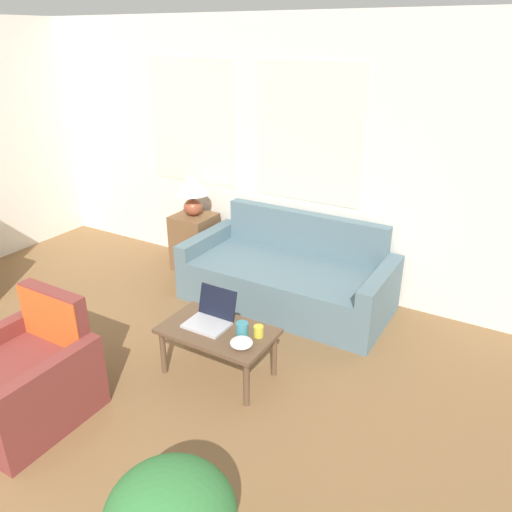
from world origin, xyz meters
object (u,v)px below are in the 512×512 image
object	(u,v)px
armchair	(28,381)
coffee_table	(218,335)
table_lamp	(192,188)
snack_bowl	(241,343)
cup_navy	(259,331)
couch	(289,277)
laptop	(211,316)
cup_yellow	(242,329)

from	to	relation	value
armchair	coffee_table	xyz separation A→B (m)	(0.87, 1.01, 0.08)
table_lamp	snack_bowl	world-z (taller)	table_lamp
armchair	cup_navy	size ratio (longest dim) A/B	9.82
cup_navy	couch	bearing A→B (deg)	106.88
armchair	snack_bowl	xyz separation A→B (m)	(1.14, 0.91, 0.17)
couch	snack_bowl	distance (m)	1.46
coffee_table	snack_bowl	distance (m)	0.30
laptop	cup_yellow	bearing A→B (deg)	-4.66
armchair	laptop	size ratio (longest dim) A/B	2.56
laptop	cup_yellow	size ratio (longest dim) A/B	3.15
laptop	snack_bowl	bearing A→B (deg)	-22.41
armchair	table_lamp	bearing A→B (deg)	100.30
couch	armchair	xyz separation A→B (m)	(-0.80, -2.32, 0.01)
armchair	snack_bowl	world-z (taller)	armchair
couch	armchair	distance (m)	2.45
armchair	cup_navy	xyz separation A→B (m)	(1.17, 1.09, 0.18)
cup_navy	table_lamp	bearing A→B (deg)	139.46
armchair	cup_yellow	bearing A→B (deg)	44.29
coffee_table	cup_navy	xyz separation A→B (m)	(0.31, 0.08, 0.09)
laptop	snack_bowl	xyz separation A→B (m)	(0.37, -0.15, -0.02)
couch	snack_bowl	size ratio (longest dim) A/B	12.12
table_lamp	cup_yellow	size ratio (longest dim) A/B	4.53
armchair	snack_bowl	distance (m)	1.47
coffee_table	snack_bowl	xyz separation A→B (m)	(0.27, -0.10, 0.08)
cup_navy	cup_yellow	size ratio (longest dim) A/B	0.82
cup_navy	snack_bowl	bearing A→B (deg)	-101.50
table_lamp	cup_navy	world-z (taller)	table_lamp
cup_navy	snack_bowl	xyz separation A→B (m)	(-0.04, -0.18, -0.01)
couch	cup_yellow	size ratio (longest dim) A/B	19.25
table_lamp	coffee_table	bearing A→B (deg)	-48.08
cup_navy	coffee_table	bearing A→B (deg)	-166.23
cup_yellow	snack_bowl	size ratio (longest dim) A/B	0.63
laptop	cup_yellow	world-z (taller)	laptop
cup_yellow	coffee_table	bearing A→B (deg)	-172.06
couch	armchair	bearing A→B (deg)	-109.07
couch	cup_yellow	distance (m)	1.32
coffee_table	laptop	world-z (taller)	laptop
coffee_table	cup_navy	bearing A→B (deg)	13.77
laptop	cup_navy	bearing A→B (deg)	3.40
coffee_table	cup_yellow	world-z (taller)	cup_yellow
couch	snack_bowl	xyz separation A→B (m)	(0.34, -1.41, 0.18)
cup_yellow	snack_bowl	world-z (taller)	cup_yellow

